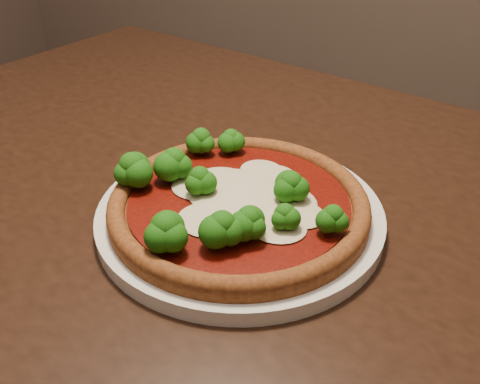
% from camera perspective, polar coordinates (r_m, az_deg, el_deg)
% --- Properties ---
extents(dining_table, '(1.35, 1.07, 0.75)m').
position_cam_1_polar(dining_table, '(0.75, -3.14, -4.88)').
color(dining_table, black).
rests_on(dining_table, floor).
extents(plate, '(0.33, 0.33, 0.02)m').
position_cam_1_polar(plate, '(0.62, -0.00, -2.41)').
color(plate, silver).
rests_on(plate, dining_table).
extents(pizza, '(0.29, 0.29, 0.06)m').
position_cam_1_polar(pizza, '(0.60, -0.68, -0.84)').
color(pizza, brown).
rests_on(pizza, plate).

